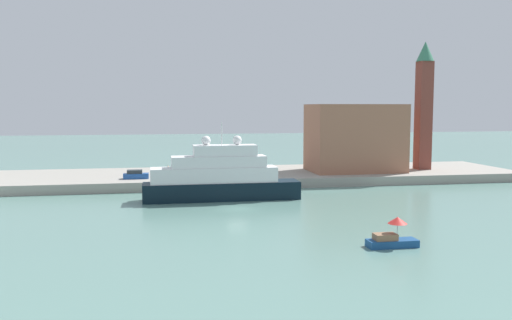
# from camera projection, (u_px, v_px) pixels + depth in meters

# --- Properties ---
(ground) EXTENTS (400.00, 400.00, 0.00)m
(ground) POSITION_uv_depth(u_px,v_px,m) (238.00, 209.00, 69.03)
(ground) COLOR slate
(quay_dock) EXTENTS (110.00, 21.38, 1.55)m
(quay_dock) POSITION_uv_depth(u_px,v_px,m) (216.00, 177.00, 95.08)
(quay_dock) COLOR gray
(quay_dock) RESTS_ON ground
(large_yacht) EXTENTS (22.28, 4.16, 11.11)m
(large_yacht) POSITION_uv_depth(u_px,v_px,m) (220.00, 178.00, 75.77)
(large_yacht) COLOR black
(large_yacht) RESTS_ON ground
(small_motorboat) EXTENTS (4.81, 1.83, 2.87)m
(small_motorboat) POSITION_uv_depth(u_px,v_px,m) (392.00, 237.00, 50.23)
(small_motorboat) COLOR navy
(small_motorboat) RESTS_ON ground
(harbor_building) EXTENTS (16.45, 10.61, 12.20)m
(harbor_building) POSITION_uv_depth(u_px,v_px,m) (355.00, 138.00, 97.02)
(harbor_building) COLOR #9E664C
(harbor_building) RESTS_ON quay_dock
(bell_tower) EXTENTS (3.25, 3.25, 23.80)m
(bell_tower) POSITION_uv_depth(u_px,v_px,m) (424.00, 101.00, 99.38)
(bell_tower) COLOR brown
(bell_tower) RESTS_ON quay_dock
(parked_car) EXTENTS (4.07, 1.71, 1.45)m
(parked_car) POSITION_uv_depth(u_px,v_px,m) (136.00, 175.00, 87.02)
(parked_car) COLOR #1E4C99
(parked_car) RESTS_ON quay_dock
(person_figure) EXTENTS (0.36, 0.36, 1.76)m
(person_figure) POSITION_uv_depth(u_px,v_px,m) (168.00, 171.00, 90.41)
(person_figure) COLOR #4C4C4C
(person_figure) RESTS_ON quay_dock
(mooring_bollard) EXTENTS (0.42, 0.42, 0.86)m
(mooring_bollard) POSITION_uv_depth(u_px,v_px,m) (264.00, 176.00, 86.60)
(mooring_bollard) COLOR black
(mooring_bollard) RESTS_ON quay_dock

